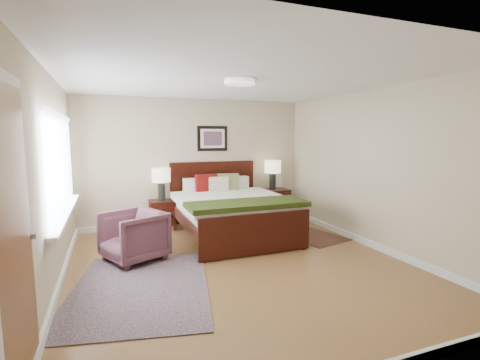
{
  "coord_description": "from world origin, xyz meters",
  "views": [
    {
      "loc": [
        -1.64,
        -4.32,
        1.75
      ],
      "look_at": [
        0.37,
        0.96,
        1.05
      ],
      "focal_mm": 26.0,
      "sensor_mm": 36.0,
      "label": 1
    }
  ],
  "objects_px": {
    "lamp_left": "(161,178)",
    "armchair": "(134,236)",
    "nightstand_right": "(273,201)",
    "lamp_right": "(273,169)",
    "rug_persian": "(141,287)",
    "bed": "(231,204)",
    "nightstand_left": "(162,207)"
  },
  "relations": [
    {
      "from": "nightstand_left",
      "to": "rug_persian",
      "type": "height_order",
      "value": "nightstand_left"
    },
    {
      "from": "lamp_left",
      "to": "rug_persian",
      "type": "bearing_deg",
      "value": -103.84
    },
    {
      "from": "armchair",
      "to": "nightstand_left",
      "type": "bearing_deg",
      "value": 133.59
    },
    {
      "from": "bed",
      "to": "lamp_left",
      "type": "xyz_separation_m",
      "value": [
        -1.07,
        0.9,
        0.42
      ]
    },
    {
      "from": "rug_persian",
      "to": "nightstand_left",
      "type": "bearing_deg",
      "value": 87.77
    },
    {
      "from": "armchair",
      "to": "lamp_left",
      "type": "bearing_deg",
      "value": 133.85
    },
    {
      "from": "armchair",
      "to": "bed",
      "type": "bearing_deg",
      "value": 87.42
    },
    {
      "from": "nightstand_right",
      "to": "lamp_left",
      "type": "height_order",
      "value": "lamp_left"
    },
    {
      "from": "lamp_right",
      "to": "rug_persian",
      "type": "xyz_separation_m",
      "value": [
        -2.96,
        -2.56,
        -1.07
      ]
    },
    {
      "from": "lamp_left",
      "to": "nightstand_right",
      "type": "bearing_deg",
      "value": -0.36
    },
    {
      "from": "lamp_left",
      "to": "armchair",
      "type": "relative_size",
      "value": 0.78
    },
    {
      "from": "nightstand_left",
      "to": "lamp_left",
      "type": "xyz_separation_m",
      "value": [
        -0.0,
        0.02,
        0.55
      ]
    },
    {
      "from": "bed",
      "to": "nightstand_left",
      "type": "xyz_separation_m",
      "value": [
        -1.07,
        0.88,
        -0.13
      ]
    },
    {
      "from": "nightstand_right",
      "to": "lamp_left",
      "type": "relative_size",
      "value": 1.06
    },
    {
      "from": "rug_persian",
      "to": "bed",
      "type": "bearing_deg",
      "value": 56.12
    },
    {
      "from": "nightstand_left",
      "to": "armchair",
      "type": "height_order",
      "value": "armchair"
    },
    {
      "from": "nightstand_left",
      "to": "lamp_right",
      "type": "xyz_separation_m",
      "value": [
        2.33,
        0.02,
        0.64
      ]
    },
    {
      "from": "bed",
      "to": "rug_persian",
      "type": "bearing_deg",
      "value": -135.6
    },
    {
      "from": "nightstand_right",
      "to": "rug_persian",
      "type": "height_order",
      "value": "nightstand_right"
    },
    {
      "from": "nightstand_right",
      "to": "lamp_right",
      "type": "height_order",
      "value": "lamp_right"
    },
    {
      "from": "nightstand_left",
      "to": "nightstand_right",
      "type": "distance_m",
      "value": 2.33
    },
    {
      "from": "lamp_left",
      "to": "lamp_right",
      "type": "xyz_separation_m",
      "value": [
        2.33,
        0.0,
        0.09
      ]
    },
    {
      "from": "bed",
      "to": "nightstand_right",
      "type": "height_order",
      "value": "bed"
    },
    {
      "from": "nightstand_left",
      "to": "nightstand_right",
      "type": "relative_size",
      "value": 0.86
    },
    {
      "from": "nightstand_right",
      "to": "armchair",
      "type": "xyz_separation_m",
      "value": [
        -2.96,
        -1.56,
        -0.04
      ]
    },
    {
      "from": "bed",
      "to": "armchair",
      "type": "distance_m",
      "value": 1.84
    },
    {
      "from": "bed",
      "to": "rug_persian",
      "type": "distance_m",
      "value": 2.44
    },
    {
      "from": "nightstand_left",
      "to": "nightstand_right",
      "type": "xyz_separation_m",
      "value": [
        2.33,
        0.01,
        -0.04
      ]
    },
    {
      "from": "nightstand_left",
      "to": "armchair",
      "type": "xyz_separation_m",
      "value": [
        -0.63,
        -1.56,
        -0.08
      ]
    },
    {
      "from": "armchair",
      "to": "rug_persian",
      "type": "height_order",
      "value": "armchair"
    },
    {
      "from": "bed",
      "to": "armchair",
      "type": "bearing_deg",
      "value": -158.23
    },
    {
      "from": "armchair",
      "to": "lamp_right",
      "type": "bearing_deg",
      "value": 93.67
    }
  ]
}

